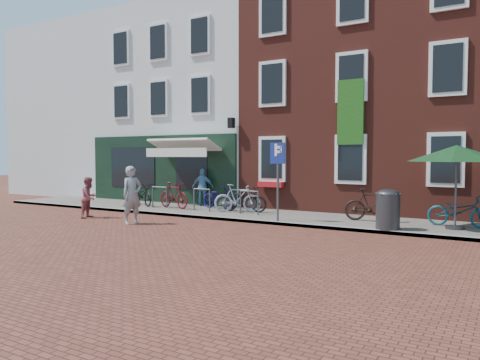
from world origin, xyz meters
The scene contains 18 objects.
ground centered at (0.00, 0.00, 0.00)m, with size 80.00×80.00×0.00m, color brown.
sidewalk centered at (1.00, 1.50, 0.05)m, with size 24.00×3.00×0.10m, color slate.
building_stucco centered at (-5.00, 7.00, 4.50)m, with size 8.00×8.00×9.00m, color silver.
building_brick_mid centered at (2.00, 7.00, 5.00)m, with size 6.00×8.00×10.00m, color maroon.
filler_left centered at (-12.50, 7.00, 4.50)m, with size 7.00×8.00×9.00m, color silver.
litter_bin centered at (5.38, 0.30, 0.71)m, with size 0.64×0.64×1.18m.
parking_sign centered at (2.05, 0.24, 1.77)m, with size 0.50×0.08×2.43m.
parasol centered at (6.97, 1.30, 2.27)m, with size 2.60×2.60×2.41m.
woman centered at (-1.86, -2.02, 0.90)m, with size 0.66×0.43×1.80m, color gray.
boy centered at (-4.15, -1.69, 0.70)m, with size 0.68×0.53×1.39m, color #9F4C4F.
cafe_person centered at (-2.44, 2.60, 0.85)m, with size 0.88×0.37×1.50m, color #639EC4.
bicycle_0 centered at (-4.61, 1.44, 0.55)m, with size 0.60×1.72×0.90m, color black.
bicycle_1 centered at (-2.92, 1.33, 0.60)m, with size 0.47×1.67×1.00m, color #520D13.
bicycle_2 centered at (-1.26, 1.99, 0.55)m, with size 0.60×1.72×0.90m, color #13094D.
bicycle_3 centered at (-0.13, 1.48, 0.60)m, with size 0.47×1.67×1.00m, color #9E9EA0.
bicycle_4 centered at (-0.02, 1.74, 0.55)m, with size 0.60×1.72×0.90m, color black.
bicycle_5 centered at (4.59, 1.65, 0.60)m, with size 0.47×1.67×1.00m, color black.
bicycle_6 centered at (7.03, 1.76, 0.55)m, with size 0.60×1.72×0.90m, color #0D465B.
Camera 1 is at (8.31, -12.62, 2.12)m, focal length 34.64 mm.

